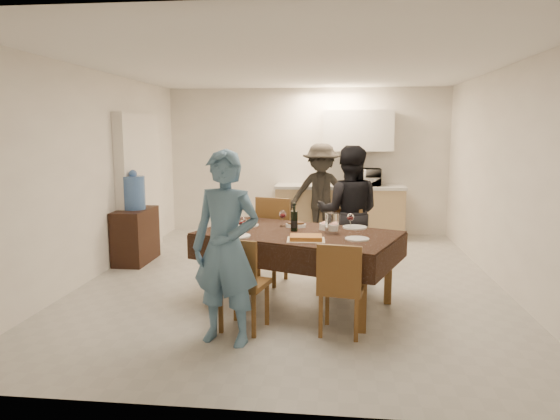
% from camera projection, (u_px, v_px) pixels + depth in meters
% --- Properties ---
extents(floor, '(5.00, 6.00, 0.02)m').
position_uv_depth(floor, '(292.00, 279.00, 6.25)').
color(floor, '#A3A39E').
rests_on(floor, ground).
extents(ceiling, '(5.00, 6.00, 0.02)m').
position_uv_depth(ceiling, '(293.00, 66.00, 5.85)').
color(ceiling, white).
rests_on(ceiling, wall_back).
extents(wall_back, '(5.00, 0.02, 2.60)m').
position_uv_depth(wall_back, '(307.00, 162.00, 9.00)').
color(wall_back, white).
rests_on(wall_back, floor).
extents(wall_front, '(5.00, 0.02, 2.60)m').
position_uv_depth(wall_front, '(252.00, 218.00, 3.10)').
color(wall_front, white).
rests_on(wall_front, floor).
extents(wall_left, '(0.02, 6.00, 2.60)m').
position_uv_depth(wall_left, '(96.00, 174.00, 6.32)').
color(wall_left, white).
rests_on(wall_left, floor).
extents(wall_right, '(0.02, 6.00, 2.60)m').
position_uv_depth(wall_right, '(507.00, 178.00, 5.78)').
color(wall_right, white).
rests_on(wall_right, floor).
extents(stub_partition, '(0.15, 1.40, 2.10)m').
position_uv_depth(stub_partition, '(140.00, 184.00, 7.53)').
color(stub_partition, silver).
rests_on(stub_partition, floor).
extents(kitchen_base_cabinet, '(2.20, 0.60, 0.86)m').
position_uv_depth(kitchen_base_cabinet, '(339.00, 212.00, 8.75)').
color(kitchen_base_cabinet, tan).
rests_on(kitchen_base_cabinet, floor).
extents(kitchen_worktop, '(2.24, 0.64, 0.05)m').
position_uv_depth(kitchen_worktop, '(340.00, 187.00, 8.68)').
color(kitchen_worktop, '#B3B3AE').
rests_on(kitchen_worktop, kitchen_base_cabinet).
extents(upper_cabinet, '(1.20, 0.34, 0.70)m').
position_uv_depth(upper_cabinet, '(358.00, 131.00, 8.64)').
color(upper_cabinet, silver).
rests_on(upper_cabinet, wall_back).
extents(dining_table, '(2.29, 1.81, 0.78)m').
position_uv_depth(dining_table, '(298.00, 235.00, 5.27)').
color(dining_table, black).
rests_on(dining_table, floor).
extents(chair_near_left, '(0.49, 0.49, 0.48)m').
position_uv_depth(chair_near_left, '(242.00, 275.00, 4.53)').
color(chair_near_left, brown).
rests_on(chair_near_left, floor).
extents(chair_near_right, '(0.45, 0.46, 0.47)m').
position_uv_depth(chair_near_right, '(342.00, 280.00, 4.44)').
color(chair_near_right, brown).
rests_on(chair_near_right, floor).
extents(chair_far_left, '(0.57, 0.58, 0.55)m').
position_uv_depth(chair_far_left, '(265.00, 234.00, 5.98)').
color(chair_far_left, brown).
rests_on(chair_far_left, floor).
extents(chair_far_right, '(0.53, 0.55, 0.49)m').
position_uv_depth(chair_far_right, '(340.00, 241.00, 5.90)').
color(chair_far_right, brown).
rests_on(chair_far_right, floor).
extents(console, '(0.41, 0.82, 0.76)m').
position_uv_depth(console, '(136.00, 236.00, 7.05)').
color(console, black).
rests_on(console, floor).
extents(water_jug, '(0.31, 0.31, 0.46)m').
position_uv_depth(water_jug, '(134.00, 193.00, 6.96)').
color(water_jug, '#4D7BCB').
rests_on(water_jug, console).
extents(wine_bottle, '(0.08, 0.08, 0.30)m').
position_uv_depth(wine_bottle, '(294.00, 217.00, 5.29)').
color(wine_bottle, black).
rests_on(wine_bottle, dining_table).
extents(water_pitcher, '(0.14, 0.14, 0.22)m').
position_uv_depth(water_pitcher, '(332.00, 223.00, 5.16)').
color(water_pitcher, white).
rests_on(water_pitcher, dining_table).
extents(savoury_tart, '(0.38, 0.29, 0.05)m').
position_uv_depth(savoury_tart, '(306.00, 238.00, 4.87)').
color(savoury_tart, '#B97836').
rests_on(savoury_tart, dining_table).
extents(salad_bowl, '(0.17, 0.17, 0.07)m').
position_uv_depth(salad_bowl, '(327.00, 226.00, 5.40)').
color(salad_bowl, white).
rests_on(salad_bowl, dining_table).
extents(mushroom_dish, '(0.20, 0.20, 0.04)m').
position_uv_depth(mushroom_dish, '(296.00, 225.00, 5.54)').
color(mushroom_dish, white).
rests_on(mushroom_dish, dining_table).
extents(wine_glass_a, '(0.09, 0.09, 0.20)m').
position_uv_depth(wine_glass_a, '(243.00, 226.00, 5.06)').
color(wine_glass_a, white).
rests_on(wine_glass_a, dining_table).
extents(wine_glass_b, '(0.08, 0.08, 0.18)m').
position_uv_depth(wine_glass_b, '(350.00, 221.00, 5.44)').
color(wine_glass_b, white).
rests_on(wine_glass_b, dining_table).
extents(wine_glass_c, '(0.08, 0.08, 0.19)m').
position_uv_depth(wine_glass_c, '(283.00, 218.00, 5.56)').
color(wine_glass_c, white).
rests_on(wine_glass_c, dining_table).
extents(plate_near_left, '(0.27, 0.27, 0.02)m').
position_uv_depth(plate_near_left, '(237.00, 236.00, 5.03)').
color(plate_near_left, white).
rests_on(plate_near_left, dining_table).
extents(plate_near_right, '(0.24, 0.24, 0.01)m').
position_uv_depth(plate_near_right, '(357.00, 239.00, 4.90)').
color(plate_near_right, white).
rests_on(plate_near_right, dining_table).
extents(plate_far_left, '(0.25, 0.25, 0.01)m').
position_uv_depth(plate_far_left, '(247.00, 225.00, 5.62)').
color(plate_far_left, white).
rests_on(plate_far_left, dining_table).
extents(plate_far_right, '(0.27, 0.27, 0.02)m').
position_uv_depth(plate_far_right, '(355.00, 227.00, 5.49)').
color(plate_far_right, white).
rests_on(plate_far_right, dining_table).
extents(microwave, '(0.53, 0.36, 0.29)m').
position_uv_depth(microwave, '(365.00, 177.00, 8.61)').
color(microwave, silver).
rests_on(microwave, kitchen_worktop).
extents(person_near, '(0.69, 0.53, 1.69)m').
position_uv_depth(person_near, '(226.00, 248.00, 4.28)').
color(person_near, teal).
rests_on(person_near, floor).
extents(person_far, '(0.86, 0.69, 1.67)m').
position_uv_depth(person_far, '(348.00, 213.00, 6.23)').
color(person_far, black).
rests_on(person_far, floor).
extents(person_kitchen, '(1.06, 0.61, 1.64)m').
position_uv_depth(person_kitchen, '(321.00, 193.00, 8.28)').
color(person_kitchen, black).
rests_on(person_kitchen, floor).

